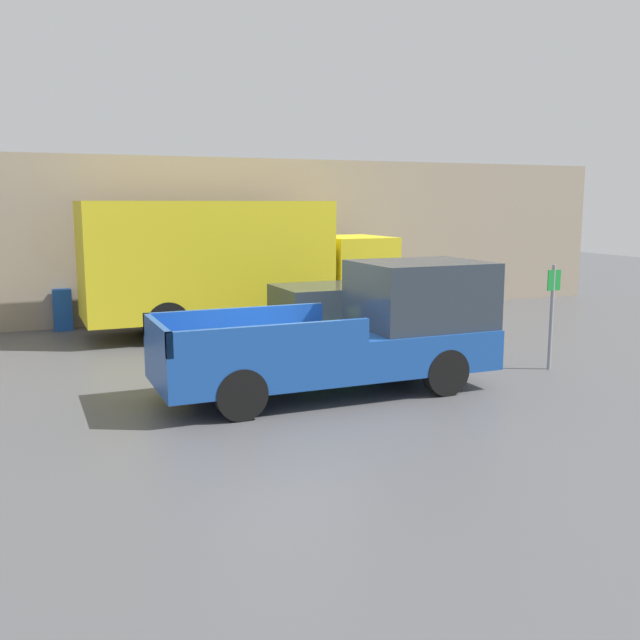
# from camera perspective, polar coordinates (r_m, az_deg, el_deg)

# --- Properties ---
(ground_plane) EXTENTS (60.00, 60.00, 0.00)m
(ground_plane) POSITION_cam_1_polar(r_m,az_deg,el_deg) (12.19, -2.77, -5.98)
(ground_plane) COLOR #4C4C4F
(building_wall) EXTENTS (28.00, 0.15, 4.44)m
(building_wall) POSITION_cam_1_polar(r_m,az_deg,el_deg) (19.83, -11.26, 6.31)
(building_wall) COLOR gray
(building_wall) RESTS_ON ground
(pickup_truck) EXTENTS (5.79, 2.00, 2.20)m
(pickup_truck) POSITION_cam_1_polar(r_m,az_deg,el_deg) (12.27, 3.10, -0.98)
(pickup_truck) COLOR #194799
(pickup_truck) RESTS_ON ground
(car) EXTENTS (4.43, 1.94, 1.51)m
(car) POSITION_cam_1_polar(r_m,az_deg,el_deg) (15.00, 0.88, -0.00)
(car) COLOR #1E592D
(car) RESTS_ON ground
(delivery_truck) EXTENTS (7.78, 2.42, 3.26)m
(delivery_truck) POSITION_cam_1_polar(r_m,az_deg,el_deg) (17.92, -7.11, 4.64)
(delivery_truck) COLOR gold
(delivery_truck) RESTS_ON ground
(parking_sign) EXTENTS (0.30, 0.07, 2.05)m
(parking_sign) POSITION_cam_1_polar(r_m,az_deg,el_deg) (14.48, 18.06, 0.75)
(parking_sign) COLOR gray
(parking_sign) RESTS_ON ground
(newspaper_box) EXTENTS (0.45, 0.40, 1.05)m
(newspaper_box) POSITION_cam_1_polar(r_m,az_deg,el_deg) (19.27, -19.89, 0.77)
(newspaper_box) COLOR #194CB2
(newspaper_box) RESTS_ON ground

